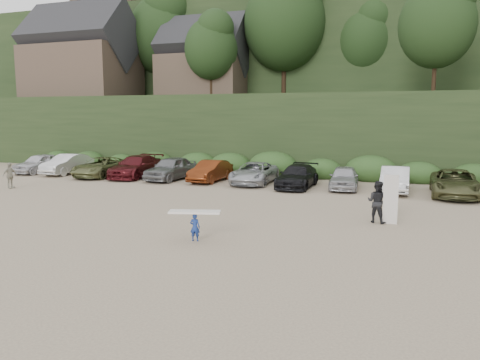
% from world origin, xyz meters
% --- Properties ---
extents(ground, '(120.00, 120.00, 0.00)m').
position_xyz_m(ground, '(0.00, 0.00, 0.00)').
color(ground, tan).
rests_on(ground, ground).
extents(hillside_backdrop, '(90.00, 41.50, 28.00)m').
position_xyz_m(hillside_backdrop, '(-0.26, 35.93, 11.22)').
color(hillside_backdrop, black).
rests_on(hillside_backdrop, ground).
extents(parked_cars, '(39.53, 6.13, 1.64)m').
position_xyz_m(parked_cars, '(-0.64, 10.03, 0.74)').
color(parked_cars, silver).
rests_on(parked_cars, ground).
extents(distant_walker, '(0.51, 0.97, 1.57)m').
position_xyz_m(distant_walker, '(-15.88, 3.48, 0.79)').
color(distant_walker, '#9F9A87').
rests_on(distant_walker, ground).
extents(child_surfer, '(1.90, 0.99, 1.10)m').
position_xyz_m(child_surfer, '(-0.14, -3.52, 0.75)').
color(child_surfer, navy).
rests_on(child_surfer, ground).
extents(adult_surfer, '(1.34, 0.90, 2.07)m').
position_xyz_m(adult_surfer, '(5.80, 1.62, 0.89)').
color(adult_surfer, black).
rests_on(adult_surfer, ground).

